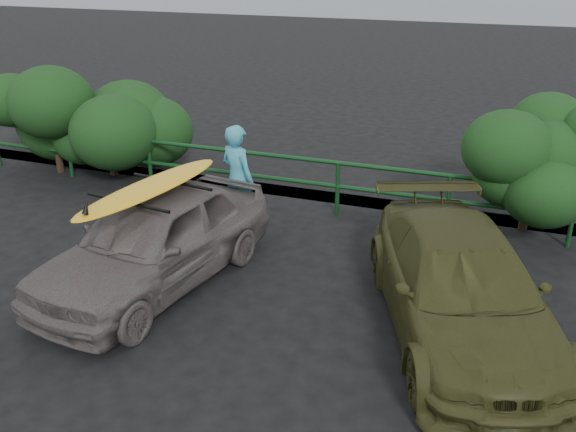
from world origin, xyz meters
name	(u,v)px	position (x,y,z in m)	size (l,w,h in m)	color
ground	(143,346)	(0.00, 0.00, 0.00)	(80.00, 80.00, 0.00)	black
ocean	(498,2)	(0.00, 60.00, 0.00)	(200.00, 200.00, 0.00)	slate
guardrail	(287,181)	(0.00, 5.00, 0.52)	(14.00, 0.08, 1.04)	#12401B
shrub_left	(85,119)	(-4.80, 5.40, 1.20)	(3.20, 2.40, 2.40)	#183E16
sedan	(155,240)	(-0.68, 1.48, 0.71)	(1.69, 4.19, 1.43)	#615856
olive_vehicle	(461,287)	(3.60, 1.72, 0.66)	(1.85, 4.54, 1.32)	#3F401C
man	(238,180)	(-0.36, 3.62, 0.96)	(0.70, 0.46, 1.92)	#3FA5BF
roof_rack	(151,192)	(-0.68, 1.48, 1.45)	(1.41, 0.99, 0.05)	black
surfboard	(150,187)	(-0.68, 1.48, 1.52)	(0.60, 2.90, 0.09)	yellow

